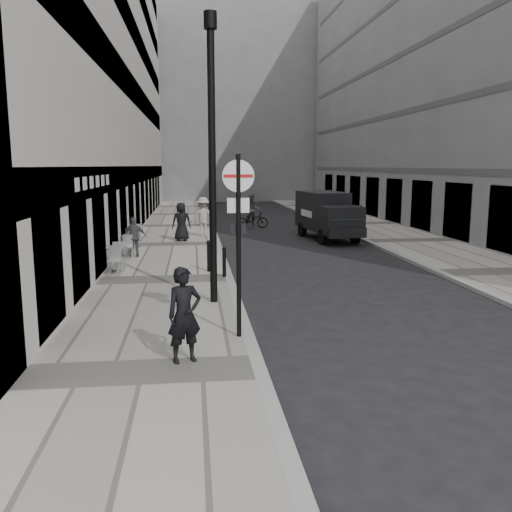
{
  "coord_description": "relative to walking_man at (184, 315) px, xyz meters",
  "views": [
    {
      "loc": [
        -1.09,
        -6.22,
        3.57
      ],
      "look_at": [
        0.41,
        6.69,
        1.4
      ],
      "focal_mm": 38.0,
      "sensor_mm": 36.0,
      "label": 1
    }
  ],
  "objects": [
    {
      "name": "cafe_table_mid",
      "position": [
        -2.32,
        13.93,
        -0.37
      ],
      "size": [
        0.75,
        1.68,
        0.96
      ],
      "color": "silver",
      "rests_on": "sidewalk"
    },
    {
      "name": "cafe_table_near",
      "position": [
        -2.3,
        11.81,
        -0.41
      ],
      "size": [
        0.68,
        1.53,
        0.87
      ],
      "color": "silver",
      "rests_on": "sidewalk"
    },
    {
      "name": "sign_post",
      "position": [
        1.08,
        1.33,
        1.5
      ],
      "size": [
        0.63,
        0.09,
        3.67
      ],
      "rotation": [
        0.0,
        0.0,
        0.01
      ],
      "color": "black",
      "rests_on": "sidewalk"
    },
    {
      "name": "building_far",
      "position": [
        2.78,
        52.9,
        10.02
      ],
      "size": [
        24.0,
        16.0,
        22.0
      ],
      "primitive_type": "cube",
      "color": "gray",
      "rests_on": "ground"
    },
    {
      "name": "lamppost",
      "position": [
        0.68,
        4.27,
        3.07
      ],
      "size": [
        0.32,
        0.32,
        7.05
      ],
      "color": "black",
      "rests_on": "sidewalk"
    },
    {
      "name": "building_left",
      "position": [
        -4.72,
        21.4,
        8.02
      ],
      "size": [
        4.0,
        45.0,
        18.0
      ],
      "primitive_type": "cube",
      "color": "beige",
      "rests_on": "ground"
    },
    {
      "name": "walking_man",
      "position": [
        0.0,
        0.0,
        0.0
      ],
      "size": [
        0.73,
        0.6,
        1.71
      ],
      "primitive_type": "imported",
      "rotation": [
        0.0,
        0.0,
        0.36
      ],
      "color": "black",
      "rests_on": "sidewalk"
    },
    {
      "name": "bollard_near",
      "position": [
        0.68,
        8.32,
        -0.37
      ],
      "size": [
        0.13,
        0.13,
        0.96
      ],
      "primitive_type": "cylinder",
      "color": "black",
      "rests_on": "sidewalk"
    },
    {
      "name": "pedestrian_c",
      "position": [
        -0.36,
        15.86,
        0.04
      ],
      "size": [
        0.92,
        0.64,
        1.79
      ],
      "primitive_type": "imported",
      "rotation": [
        0.0,
        0.0,
        3.23
      ],
      "color": "black",
      "rests_on": "sidewalk"
    },
    {
      "name": "cyclist",
      "position": [
        3.59,
        21.76,
        -0.21
      ],
      "size": [
        1.85,
        0.72,
        1.97
      ],
      "rotation": [
        0.0,
        0.0,
        0.04
      ],
      "color": "black",
      "rests_on": "ground"
    },
    {
      "name": "far_sidewalk",
      "position": [
        10.28,
        14.9,
        -0.92
      ],
      "size": [
        4.0,
        60.0,
        0.12
      ],
      "primitive_type": "cube",
      "color": "#A6A196",
      "rests_on": "ground"
    },
    {
      "name": "sidewalk",
      "position": [
        -0.72,
        14.9,
        -0.92
      ],
      "size": [
        4.0,
        60.0,
        0.12
      ],
      "primitive_type": "cube",
      "color": "#A6A196",
      "rests_on": "ground"
    },
    {
      "name": "bollard_far",
      "position": [
        1.13,
        7.39,
        -0.42
      ],
      "size": [
        0.12,
        0.12,
        0.88
      ],
      "primitive_type": "cylinder",
      "color": "black",
      "rests_on": "sidewalk"
    },
    {
      "name": "cafe_table_far",
      "position": [
        -2.32,
        8.62,
        -0.38
      ],
      "size": [
        0.72,
        1.63,
        0.93
      ],
      "color": "#BDBDBF",
      "rests_on": "sidewalk"
    },
    {
      "name": "pedestrian_b",
      "position": [
        0.68,
        17.46,
        0.11
      ],
      "size": [
        1.28,
        0.77,
        1.93
      ],
      "primitive_type": "imported",
      "rotation": [
        0.0,
        0.0,
        3.09
      ],
      "color": "#AFAAA1",
      "rests_on": "sidewalk"
    },
    {
      "name": "ground",
      "position": [
        1.28,
        -3.1,
        -0.98
      ],
      "size": [
        120.0,
        120.0,
        0.0
      ],
      "primitive_type": "plane",
      "color": "black",
      "rests_on": "ground"
    },
    {
      "name": "panel_van",
      "position": [
        6.66,
        16.47,
        0.32
      ],
      "size": [
        2.32,
        5.05,
        2.3
      ],
      "rotation": [
        0.0,
        0.0,
        0.11
      ],
      "color": "black",
      "rests_on": "ground"
    },
    {
      "name": "building_right",
      "position": [
        15.28,
        21.4,
        9.02
      ],
      "size": [
        6.0,
        45.0,
        20.0
      ],
      "primitive_type": "cube",
      "color": "gray",
      "rests_on": "ground"
    },
    {
      "name": "pedestrian_a",
      "position": [
        -2.06,
        11.54,
        -0.08
      ],
      "size": [
        0.94,
        0.46,
        1.54
      ],
      "primitive_type": "imported",
      "rotation": [
        0.0,
        0.0,
        3.24
      ],
      "color": "#4C4C50",
      "rests_on": "sidewalk"
    }
  ]
}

